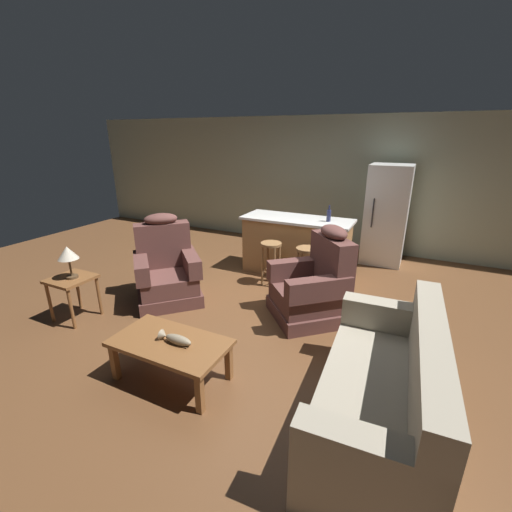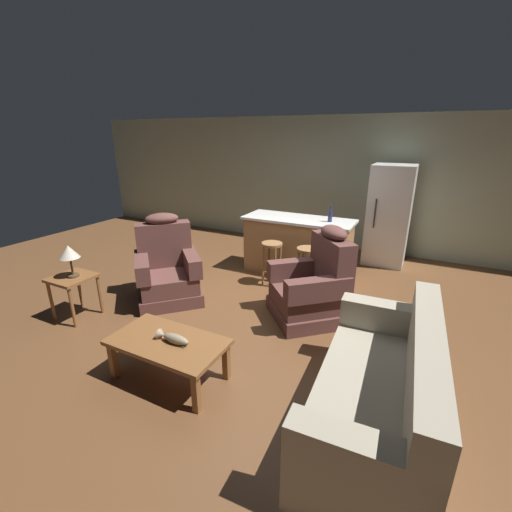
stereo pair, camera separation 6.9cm
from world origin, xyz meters
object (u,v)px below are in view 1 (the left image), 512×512
(refrigerator, at_px, (386,215))
(bottle_tall_green, at_px, (329,215))
(coffee_table, at_px, (170,346))
(bar_stool_right, at_px, (306,261))
(table_lamp, at_px, (68,254))
(fish_figurine, at_px, (175,339))
(couch, at_px, (385,392))
(recliner_near_lamp, at_px, (167,271))
(end_table, at_px, (72,285))
(kitchen_island, at_px, (296,246))
(bar_stool_left, at_px, (271,256))
(recliner_near_island, at_px, (314,287))

(refrigerator, height_order, bottle_tall_green, refrigerator)
(coffee_table, distance_m, bar_stool_right, 2.52)
(table_lamp, bearing_deg, bar_stool_right, 41.31)
(fish_figurine, bearing_deg, couch, 8.89)
(recliner_near_lamp, bearing_deg, refrigerator, 93.06)
(fish_figurine, distance_m, bottle_tall_green, 3.21)
(end_table, height_order, kitchen_island, kitchen_island)
(end_table, height_order, bar_stool_left, bar_stool_left)
(end_table, bearing_deg, recliner_near_lamp, 54.89)
(couch, relative_size, bar_stool_left, 2.85)
(end_table, relative_size, kitchen_island, 0.31)
(coffee_table, relative_size, refrigerator, 0.62)
(kitchen_island, bearing_deg, bar_stool_left, -106.20)
(couch, height_order, table_lamp, table_lamp)
(recliner_near_island, bearing_deg, bar_stool_right, -106.66)
(couch, bearing_deg, bottle_tall_green, -69.09)
(recliner_near_lamp, bearing_deg, bar_stool_right, 77.20)
(end_table, xyz_separation_m, table_lamp, (0.03, 0.00, 0.41))
(recliner_near_island, bearing_deg, bottle_tall_green, -123.18)
(recliner_near_lamp, distance_m, bar_stool_right, 2.02)
(coffee_table, distance_m, recliner_near_island, 1.96)
(recliner_near_island, bearing_deg, coffee_table, 22.12)
(end_table, distance_m, refrigerator, 5.09)
(recliner_near_lamp, bearing_deg, coffee_table, -5.00)
(coffee_table, height_order, recliner_near_lamp, recliner_near_lamp)
(recliner_near_lamp, bearing_deg, kitchen_island, 97.14)
(coffee_table, height_order, table_lamp, table_lamp)
(fish_figurine, xyz_separation_m, end_table, (-1.93, 0.40, -0.00))
(recliner_near_lamp, bearing_deg, table_lamp, -79.95)
(coffee_table, relative_size, bottle_tall_green, 4.21)
(coffee_table, distance_m, table_lamp, 1.95)
(couch, xyz_separation_m, table_lamp, (-3.72, 0.12, 0.53))
(bar_stool_left, bearing_deg, fish_figurine, -87.10)
(recliner_near_island, height_order, bar_stool_left, recliner_near_island)
(fish_figurine, bearing_deg, kitchen_island, 88.94)
(bar_stool_left, bearing_deg, refrigerator, 51.85)
(fish_figurine, distance_m, bar_stool_left, 2.47)
(table_lamp, bearing_deg, bar_stool_left, 49.26)
(table_lamp, height_order, bottle_tall_green, bottle_tall_green)
(bar_stool_left, distance_m, refrigerator, 2.36)
(recliner_near_island, relative_size, bar_stool_left, 1.76)
(bar_stool_left, bearing_deg, recliner_near_lamp, -135.61)
(recliner_near_island, relative_size, refrigerator, 0.68)
(fish_figurine, xyz_separation_m, refrigerator, (1.31, 4.30, 0.42))
(recliner_near_island, distance_m, bottle_tall_green, 1.49)
(fish_figurine, xyz_separation_m, table_lamp, (-1.91, 0.40, 0.41))
(bottle_tall_green, bearing_deg, bar_stool_left, -138.06)
(bar_stool_left, xyz_separation_m, bottle_tall_green, (0.70, 0.63, 0.58))
(table_lamp, xyz_separation_m, kitchen_island, (1.97, 2.70, -0.39))
(bar_stool_left, height_order, bottle_tall_green, bottle_tall_green)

